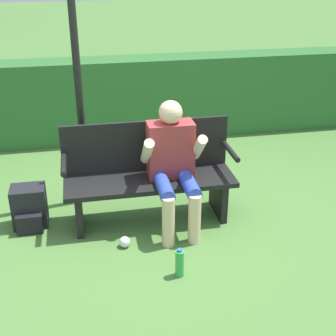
# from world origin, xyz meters

# --- Properties ---
(ground_plane) EXTENTS (40.00, 40.00, 0.00)m
(ground_plane) POSITION_xyz_m (0.00, 0.00, 0.00)
(ground_plane) COLOR #4C7A38
(hedge_back) EXTENTS (12.00, 0.47, 1.07)m
(hedge_back) POSITION_xyz_m (0.00, 2.19, 0.54)
(hedge_back) COLOR #2D662D
(hedge_back) RESTS_ON ground
(park_bench) EXTENTS (1.57, 0.48, 0.92)m
(park_bench) POSITION_xyz_m (0.00, 0.07, 0.45)
(park_bench) COLOR black
(park_bench) RESTS_ON ground
(person_seated) EXTENTS (0.55, 0.66, 1.15)m
(person_seated) POSITION_xyz_m (0.20, -0.07, 0.63)
(person_seated) COLOR #993333
(person_seated) RESTS_ON ground
(backpack) EXTENTS (0.31, 0.31, 0.39)m
(backpack) POSITION_xyz_m (-1.12, 0.11, 0.18)
(backpack) COLOR black
(backpack) RESTS_ON ground
(water_bottle) EXTENTS (0.07, 0.07, 0.25)m
(water_bottle) POSITION_xyz_m (0.09, -0.88, 0.12)
(water_bottle) COLOR green
(water_bottle) RESTS_ON ground
(signpost) EXTENTS (0.38, 0.09, 2.99)m
(signpost) POSITION_xyz_m (-0.58, 0.49, 1.68)
(signpost) COLOR black
(signpost) RESTS_ON ground
(litter_crumple) EXTENTS (0.10, 0.10, 0.10)m
(litter_crumple) POSITION_xyz_m (-0.29, -0.41, 0.05)
(litter_crumple) COLOR silver
(litter_crumple) RESTS_ON ground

